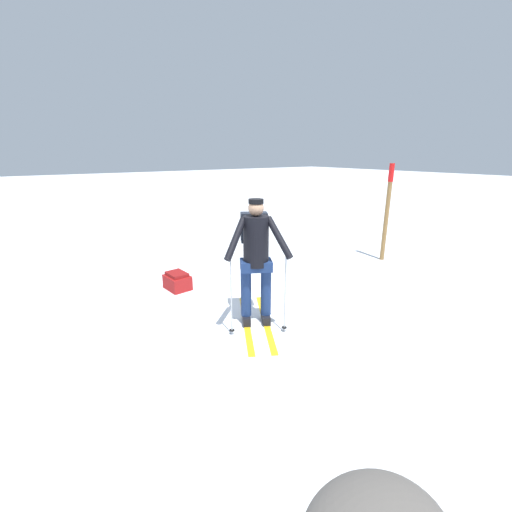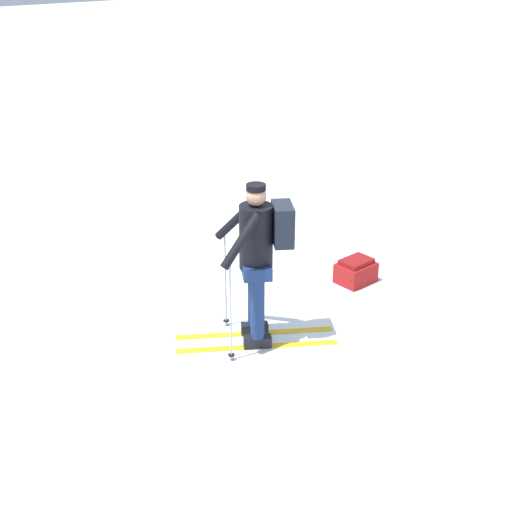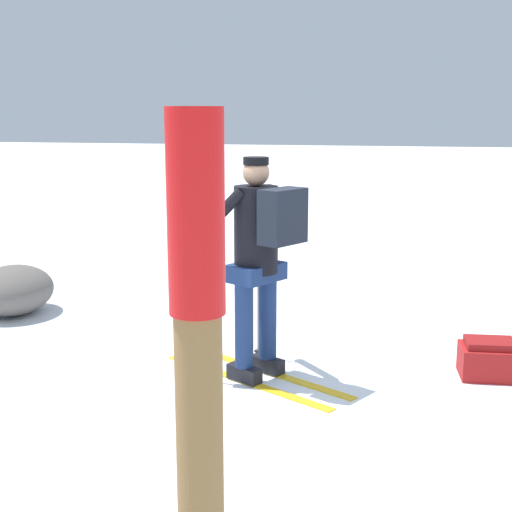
% 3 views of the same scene
% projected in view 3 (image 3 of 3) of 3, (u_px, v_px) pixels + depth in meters
% --- Properties ---
extents(ground_plane, '(80.00, 80.00, 0.00)m').
position_uv_depth(ground_plane, '(262.00, 390.00, 5.61)').
color(ground_plane, white).
extents(skier, '(1.19, 1.72, 1.80)m').
position_uv_depth(skier, '(259.00, 251.00, 5.65)').
color(skier, gold).
rests_on(skier, ground_plane).
extents(dropped_backpack, '(0.40, 0.50, 0.32)m').
position_uv_depth(dropped_backpack, '(489.00, 359.00, 5.86)').
color(dropped_backpack, maroon).
rests_on(dropped_backpack, ground_plane).
extents(rock_boulder, '(0.96, 0.81, 0.53)m').
position_uv_depth(rock_boulder, '(13.00, 290.00, 7.66)').
color(rock_boulder, '#5B5651').
rests_on(rock_boulder, ground_plane).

